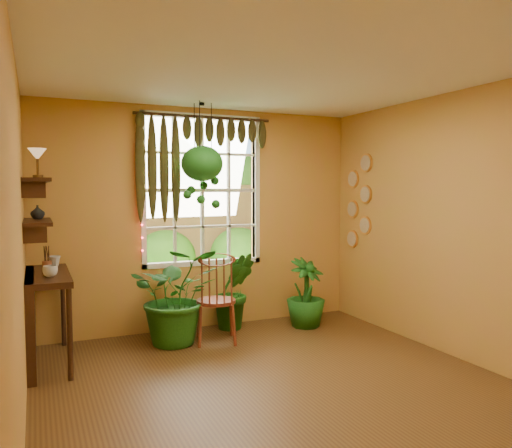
{
  "coord_description": "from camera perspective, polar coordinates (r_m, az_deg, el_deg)",
  "views": [
    {
      "loc": [
        -1.9,
        -3.62,
        1.71
      ],
      "look_at": [
        0.23,
        1.15,
        1.35
      ],
      "focal_mm": 35.0,
      "sensor_mm": 36.0,
      "label": 1
    }
  ],
  "objects": [
    {
      "name": "floor",
      "position": [
        4.43,
        3.56,
        -18.77
      ],
      "size": [
        4.5,
        4.5,
        0.0
      ],
      "primitive_type": "plane",
      "color": "brown",
      "rests_on": "ground"
    },
    {
      "name": "ceiling",
      "position": [
        4.2,
        3.73,
        17.55
      ],
      "size": [
        4.5,
        4.5,
        0.0
      ],
      "primitive_type": "plane",
      "rotation": [
        3.14,
        0.0,
        0.0
      ],
      "color": "white",
      "rests_on": "wall_back"
    },
    {
      "name": "wall_back",
      "position": [
        6.18,
        -6.07,
        0.6
      ],
      "size": [
        4.0,
        0.0,
        4.0
      ],
      "primitive_type": "plane",
      "rotation": [
        1.57,
        0.0,
        0.0
      ],
      "color": "#CF8846",
      "rests_on": "floor"
    },
    {
      "name": "wall_left",
      "position": [
        3.64,
        -25.51,
        -2.14
      ],
      "size": [
        0.0,
        4.5,
        4.5
      ],
      "primitive_type": "plane",
      "rotation": [
        1.57,
        0.0,
        1.57
      ],
      "color": "#CF8846",
      "rests_on": "floor"
    },
    {
      "name": "wall_right",
      "position": [
        5.33,
        23.06,
        -0.24
      ],
      "size": [
        0.0,
        4.5,
        4.5
      ],
      "primitive_type": "plane",
      "rotation": [
        1.57,
        0.0,
        -1.57
      ],
      "color": "#CF8846",
      "rests_on": "floor"
    },
    {
      "name": "window",
      "position": [
        6.2,
        -6.19,
        3.84
      ],
      "size": [
        1.52,
        0.1,
        1.86
      ],
      "color": "white",
      "rests_on": "wall_back"
    },
    {
      "name": "valance_vine",
      "position": [
        6.08,
        -6.64,
        9.28
      ],
      "size": [
        1.7,
        0.12,
        1.1
      ],
      "color": "#381E0F",
      "rests_on": "window"
    },
    {
      "name": "string_lights",
      "position": [
        5.92,
        -12.96,
        4.24
      ],
      "size": [
        0.03,
        0.03,
        1.54
      ],
      "primitive_type": null,
      "color": "#FF2633",
      "rests_on": "window"
    },
    {
      "name": "wall_plates",
      "position": [
        6.66,
        11.65,
        2.5
      ],
      "size": [
        0.04,
        0.32,
        1.1
      ],
      "primitive_type": null,
      "color": "beige",
      "rests_on": "wall_right"
    },
    {
      "name": "counter_ledge",
      "position": [
        5.35,
        -23.82,
        -8.9
      ],
      "size": [
        0.4,
        1.2,
        0.9
      ],
      "color": "#381E0F",
      "rests_on": "floor"
    },
    {
      "name": "shelf_lower",
      "position": [
        5.23,
        -23.71,
        0.21
      ],
      "size": [
        0.25,
        0.9,
        0.04
      ],
      "primitive_type": "cube",
      "color": "#381E0F",
      "rests_on": "wall_left"
    },
    {
      "name": "shelf_upper",
      "position": [
        5.22,
        -23.83,
        4.6
      ],
      "size": [
        0.25,
        0.9,
        0.04
      ],
      "primitive_type": "cube",
      "color": "#381E0F",
      "rests_on": "wall_left"
    },
    {
      "name": "backyard",
      "position": [
        10.72,
        -12.48,
        1.6
      ],
      "size": [
        14.0,
        10.0,
        12.0
      ],
      "color": "#21621C",
      "rests_on": "ground"
    },
    {
      "name": "windsor_chair",
      "position": [
        5.67,
        -4.57,
        -10.04
      ],
      "size": [
        0.55,
        0.56,
        1.18
      ],
      "rotation": [
        0.0,
        0.0,
        -0.29
      ],
      "color": "maroon",
      "rests_on": "floor"
    },
    {
      "name": "potted_plant_left",
      "position": [
        5.63,
        -9.02,
        -8.06
      ],
      "size": [
        1.13,
        1.02,
        1.09
      ],
      "primitive_type": "imported",
      "rotation": [
        0.0,
        0.0,
        -0.2
      ],
      "color": "#134A13",
      "rests_on": "floor"
    },
    {
      "name": "potted_plant_mid",
      "position": [
        6.17,
        -2.53,
        -7.63
      ],
      "size": [
        0.57,
        0.49,
        0.94
      ],
      "primitive_type": "imported",
      "rotation": [
        0.0,
        0.0,
        -0.14
      ],
      "color": "#134A13",
      "rests_on": "floor"
    },
    {
      "name": "potted_plant_right",
      "position": [
        6.3,
        5.71,
        -7.82
      ],
      "size": [
        0.62,
        0.62,
        0.85
      ],
      "primitive_type": "imported",
      "rotation": [
        0.0,
        0.0,
        0.39
      ],
      "color": "#134A13",
      "rests_on": "floor"
    },
    {
      "name": "hanging_basket",
      "position": [
        5.77,
        -6.18,
        6.48
      ],
      "size": [
        0.48,
        0.48,
        1.23
      ],
      "color": "black",
      "rests_on": "ceiling"
    },
    {
      "name": "cup_a",
      "position": [
        5.03,
        -22.46,
        -5.01
      ],
      "size": [
        0.17,
        0.17,
        0.11
      ],
      "primitive_type": "imported",
      "rotation": [
        0.0,
        0.0,
        -0.29
      ],
      "color": "silver",
      "rests_on": "counter_ledge"
    },
    {
      "name": "cup_b",
      "position": [
        5.68,
        -22.04,
        -3.96
      ],
      "size": [
        0.15,
        0.15,
        0.11
      ],
      "primitive_type": "imported",
      "rotation": [
        0.0,
        0.0,
        0.29
      ],
      "color": "beige",
      "rests_on": "counter_ledge"
    },
    {
      "name": "brush_jar",
      "position": [
        5.33,
        -22.79,
        -3.71
      ],
      "size": [
        0.09,
        0.09,
        0.33
      ],
      "color": "brown",
      "rests_on": "counter_ledge"
    },
    {
      "name": "shelf_vase",
      "position": [
        5.42,
        -23.69,
        1.26
      ],
      "size": [
        0.16,
        0.16,
        0.14
      ],
      "primitive_type": "imported",
      "rotation": [
        0.0,
        0.0,
        -0.25
      ],
      "color": "#B2AD99",
      "rests_on": "shelf_lower"
    },
    {
      "name": "tiffany_lamp",
      "position": [
        5.02,
        -23.72,
        7.11
      ],
      "size": [
        0.16,
        0.16,
        0.27
      ],
      "color": "#553918",
      "rests_on": "shelf_upper"
    }
  ]
}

